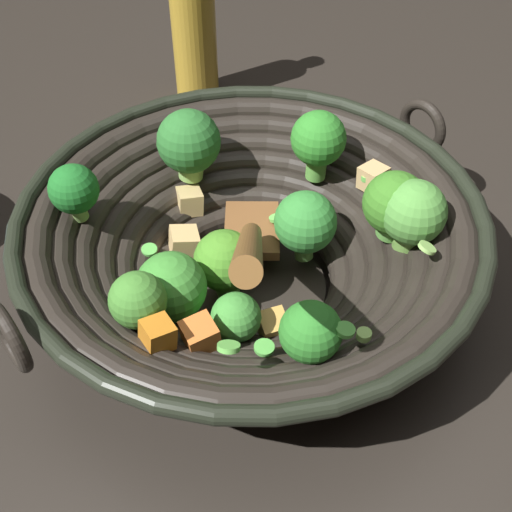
% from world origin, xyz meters
% --- Properties ---
extents(ground_plane, '(4.00, 4.00, 0.00)m').
position_xyz_m(ground_plane, '(0.00, 0.00, 0.00)').
color(ground_plane, '#28231E').
extents(wok, '(0.39, 0.43, 0.21)m').
position_xyz_m(wok, '(0.00, 0.00, 0.07)').
color(wok, black).
rests_on(wok, ground).
extents(cooking_oil_bottle, '(0.05, 0.05, 0.22)m').
position_xyz_m(cooking_oil_bottle, '(-0.33, 0.09, 0.09)').
color(cooking_oil_bottle, gold).
rests_on(cooking_oil_bottle, ground).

